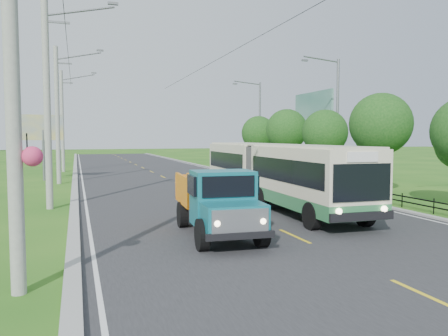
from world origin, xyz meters
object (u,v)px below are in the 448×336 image
tree_third (380,128)px  planter_far (264,173)px  pole_mid (58,114)px  streetlight_far (258,123)px  tree_fifth (286,132)px  planter_mid (309,182)px  planter_near (385,196)px  tree_fourth (325,135)px  pole_far (63,120)px  bus (273,169)px  tree_back (258,135)px  billboard_right (313,115)px  streetlight_mid (335,117)px  pole_near (48,102)px  billboard_left (43,132)px  dump_truck (217,198)px  pole_nearest (15,65)px

tree_third → planter_far: size_ratio=8.96×
pole_mid → streetlight_far: 20.16m
tree_fifth → planter_mid: bearing=-101.6°
streetlight_far → planter_mid: size_ratio=13.54×
planter_near → tree_fourth: bearing=81.2°
pole_far → tree_fourth: 26.20m
planter_near → bus: bus is taller
tree_fifth → tree_back: (-0.00, 6.00, -0.20)m
tree_back → pole_far: bearing=159.3°
planter_near → bus: bearing=170.3°
tree_fifth → pole_far: bearing=144.6°
tree_third → tree_fourth: 6.01m
planter_near → billboard_right: (3.70, 14.00, 5.06)m
streetlight_mid → planter_mid: 5.05m
pole_far → planter_near: 32.19m
tree_back → planter_far: tree_back is taller
pole_near → tree_back: 24.98m
streetlight_far → billboard_left: 20.56m
streetlight_far → billboard_left: bearing=-168.8°
planter_mid → tree_back: bearing=84.1°
planter_near → billboard_right: billboard_right is taller
tree_fifth → dump_truck: bearing=-122.8°
tree_fifth → tree_back: size_ratio=1.05×
tree_back → tree_fifth: bearing=-90.0°
tree_fourth → tree_fifth: 6.01m
pole_near → bus: bearing=-10.3°
tree_back → planter_far: (-1.26, -4.14, -3.37)m
tree_back → streetlight_far: streetlight_far is taller
planter_near → billboard_right: size_ratio=0.09×
pole_near → streetlight_mid: (18.90, 5.00, -0.19)m
tree_back → planter_near: (-1.26, -20.14, -3.37)m
planter_mid → planter_far: same height
planter_far → planter_mid: bearing=-90.0°
pole_nearest → tree_fourth: bearing=43.4°
streetlight_mid → bus: size_ratio=0.58×
pole_nearest → streetlight_mid: 25.41m
pole_nearest → pole_near: bearing=90.1°
tree_back → bus: 20.56m
streetlight_mid → streetlight_far: size_ratio=1.00×
pole_near → tree_fifth: (18.12, 11.14, -1.24)m
planter_near → billboard_left: 25.78m
pole_near → planter_far: pole_near is taller
streetlight_mid → bus: bearing=-139.7°
tree_fifth → billboard_left: 19.74m
tree_fifth → streetlight_mid: 6.28m
tree_third → tree_fifth: 12.00m
streetlight_mid → planter_near: (-2.04, -8.00, -4.62)m
tree_fourth → planter_mid: size_ratio=8.06×
pole_near → tree_fifth: pole_near is taller
tree_fourth → bus: size_ratio=0.35×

